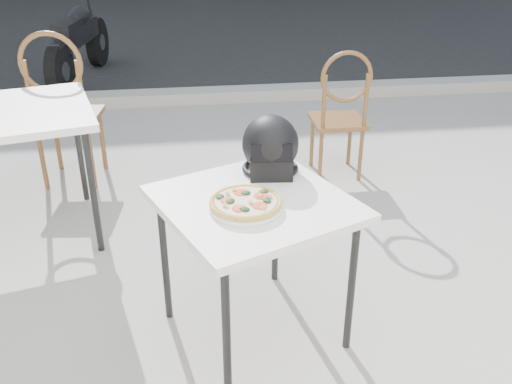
{
  "coord_description": "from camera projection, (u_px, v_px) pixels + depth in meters",
  "views": [
    {
      "loc": [
        -0.57,
        -2.73,
        1.86
      ],
      "look_at": [
        -0.28,
        -0.61,
        0.77
      ],
      "focal_mm": 40.0,
      "sensor_mm": 36.0,
      "label": 1
    }
  ],
  "objects": [
    {
      "name": "plate",
      "position": [
        246.0,
        207.0,
        2.36
      ],
      "size": [
        0.4,
        0.4,
        0.02
      ],
      "rotation": [
        0.0,
        0.0,
        0.36
      ],
      "color": "white",
      "rests_on": "cafe_table_main"
    },
    {
      "name": "cafe_chair_main",
      "position": [
        341.0,
        108.0,
        4.06
      ],
      "size": [
        0.38,
        0.38,
        0.97
      ],
      "rotation": [
        0.0,
        0.0,
        3.13
      ],
      "color": "brown",
      "rests_on": "ground"
    },
    {
      "name": "ground",
      "position": [
        290.0,
        259.0,
        3.32
      ],
      "size": [
        80.0,
        80.0,
        0.0
      ],
      "primitive_type": "plane",
      "color": "#9D9A95",
      "rests_on": "ground"
    },
    {
      "name": "pizza",
      "position": [
        246.0,
        202.0,
        2.35
      ],
      "size": [
        0.37,
        0.37,
        0.04
      ],
      "rotation": [
        0.0,
        0.0,
        0.23
      ],
      "color": "gold",
      "rests_on": "plate"
    },
    {
      "name": "cafe_table_main",
      "position": [
        254.0,
        213.0,
        2.47
      ],
      "size": [
        0.99,
        0.99,
        0.72
      ],
      "rotation": [
        0.0,
        0.0,
        0.4
      ],
      "color": "white",
      "rests_on": "ground"
    },
    {
      "name": "cafe_chair_side",
      "position": [
        62.0,
        101.0,
        3.93
      ],
      "size": [
        0.48,
        0.48,
        1.13
      ],
      "rotation": [
        0.0,
        0.0,
        3.02
      ],
      "color": "brown",
      "rests_on": "ground"
    },
    {
      "name": "motorcycle",
      "position": [
        79.0,
        43.0,
        6.42
      ],
      "size": [
        0.56,
        1.93,
        0.96
      ],
      "rotation": [
        0.0,
        0.0,
        -0.17
      ],
      "color": "black",
      "rests_on": "street_asphalt"
    },
    {
      "name": "cafe_table_side",
      "position": [
        14.0,
        122.0,
        3.25
      ],
      "size": [
        1.03,
        1.03,
        0.81
      ],
      "rotation": [
        0.0,
        0.0,
        0.25
      ],
      "color": "white",
      "rests_on": "ground"
    },
    {
      "name": "helmet",
      "position": [
        270.0,
        148.0,
        2.64
      ],
      "size": [
        0.29,
        0.3,
        0.27
      ],
      "rotation": [
        0.0,
        0.0,
        -0.1
      ],
      "color": "black",
      "rests_on": "cafe_table_main"
    },
    {
      "name": "street_asphalt",
      "position": [
        212.0,
        25.0,
        9.49
      ],
      "size": [
        30.0,
        8.0,
        0.0
      ],
      "primitive_type": "cube",
      "color": "black",
      "rests_on": "ground"
    },
    {
      "name": "curb",
      "position": [
        237.0,
        94.0,
        5.94
      ],
      "size": [
        30.0,
        0.25,
        0.12
      ],
      "primitive_type": "cube",
      "color": "#9B9891",
      "rests_on": "ground"
    }
  ]
}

